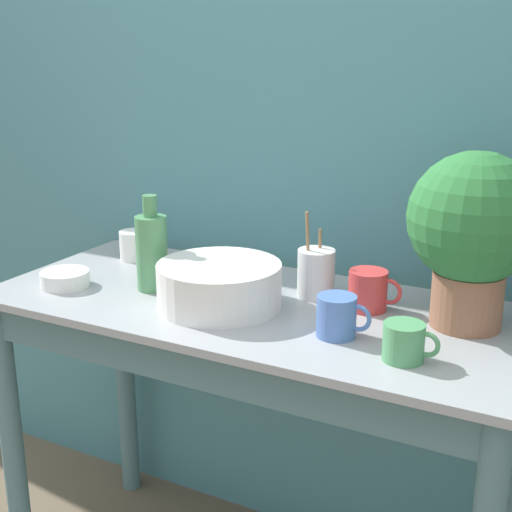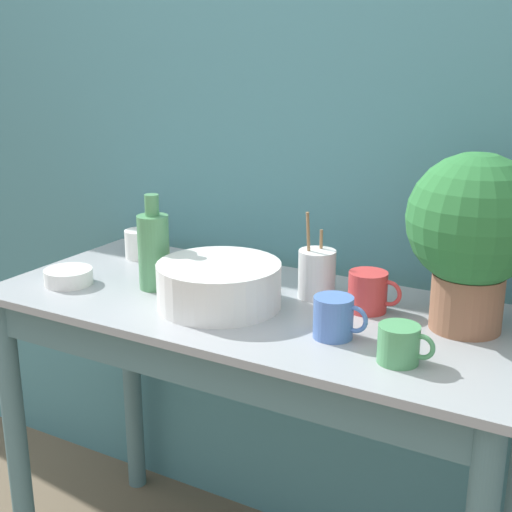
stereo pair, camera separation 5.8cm
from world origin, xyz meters
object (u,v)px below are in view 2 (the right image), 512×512
Objects in this scene: mug_red at (369,292)px; bowl_small_enamel_white at (68,277)px; mug_white at (140,244)px; utensil_cup at (317,274)px; mug_green at (400,344)px; potted_plant at (473,229)px; bowl_wash_large at (219,285)px; mug_blue at (334,317)px; bowl_small_tan at (199,266)px; bottle_tall at (154,250)px.

mug_red is 1.02× the size of bowl_small_enamel_white.
mug_red is 0.79m from bowl_small_enamel_white.
utensil_cup reaches higher than mug_white.
potted_plant is at bearing 74.05° from mug_green.
mug_red is at bearing 15.34° from bowl_small_enamel_white.
bowl_wash_large is 2.37× the size of bowl_small_enamel_white.
mug_red is at bearing -5.73° from mug_white.
mug_blue is (0.32, -0.04, -0.01)m from bowl_wash_large.
potted_plant reaches higher than bowl_wash_large.
bowl_wash_large reaches higher than mug_red.
bowl_small_tan is at bearing 158.66° from mug_green.
mug_red is (0.54, 0.12, -0.05)m from bottle_tall.
potted_plant is 3.27× the size of mug_white.
potted_plant is 0.60m from bowl_wash_large.
bowl_small_tan is at bearing 136.14° from bowl_wash_large.
bowl_small_tan is (-0.17, 0.17, -0.03)m from bowl_wash_large.
potted_plant is at bearing -4.10° from mug_white.
bottle_tall is 0.16m from bowl_small_tan.
utensil_cup is (-0.14, 0.21, 0.02)m from mug_blue.
bottle_tall is at bearing -159.71° from utensil_cup.
utensil_cup reaches higher than mug_green.
mug_red is 0.15m from utensil_cup.
potted_plant is 0.32m from mug_green.
utensil_cup reaches higher than mug_blue.
mug_red reaches higher than bowl_small_enamel_white.
bowl_small_enamel_white is (-0.92, 0.03, -0.02)m from mug_green.
bowl_wash_large is at bearing 169.40° from mug_green.
bowl_small_tan is at bearing 157.39° from mug_blue.
mug_blue is 0.92× the size of bowl_small_tan.
mug_blue is (0.54, -0.07, -0.06)m from bottle_tall.
mug_white is 0.95× the size of bowl_small_enamel_white.
mug_blue is 0.26m from utensil_cup.
potted_plant is 2.97× the size of bowl_small_tan.
mug_green is 0.91× the size of bowl_small_enamel_white.
bowl_small_enamel_white is 0.95× the size of bowl_small_tan.
mug_green is 0.70m from bowl_small_tan.
bowl_small_enamel_white is (-0.22, -0.09, -0.08)m from bottle_tall.
mug_blue is 1.06× the size of mug_green.
bowl_wash_large is 1.21× the size of bottle_tall.
bowl_small_enamel_white is (-0.43, -0.06, -0.03)m from bowl_wash_large.
mug_white is (-0.20, 0.19, -0.06)m from bottle_tall.
bowl_wash_large is 0.32m from mug_blue.
mug_blue is (-0.23, -0.19, -0.18)m from potted_plant.
bottle_tall is 2.05× the size of mug_white.
utensil_cup is at bearing -4.66° from mug_white.
mug_white is 0.93× the size of mug_red.
bowl_small_enamel_white is (-0.76, -0.21, -0.03)m from mug_red.
mug_blue is at bearing -56.27° from utensil_cup.
mug_red is (0.33, 0.15, -0.01)m from bowl_wash_large.
potted_plant is 0.99m from mug_white.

